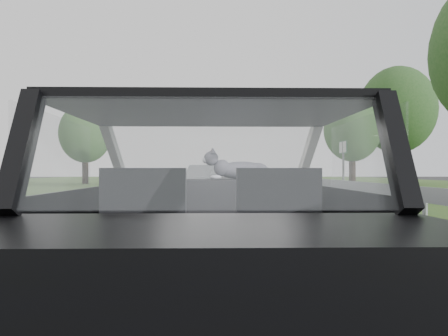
{
  "coord_description": "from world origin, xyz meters",
  "views": [
    {
      "loc": [
        0.01,
        -2.99,
        1.08
      ],
      "look_at": [
        0.1,
        0.53,
        1.09
      ],
      "focal_mm": 35.0,
      "sensor_mm": 36.0,
      "label": 1
    }
  ],
  "objects_px": {
    "other_car": "(202,177)",
    "highway_sign": "(343,167)",
    "subject_car": "(212,222)",
    "cat": "(242,169)"
  },
  "relations": [
    {
      "from": "other_car",
      "to": "highway_sign",
      "type": "height_order",
      "value": "highway_sign"
    },
    {
      "from": "other_car",
      "to": "highway_sign",
      "type": "relative_size",
      "value": 1.74
    },
    {
      "from": "cat",
      "to": "other_car",
      "type": "distance_m",
      "value": 22.13
    },
    {
      "from": "other_car",
      "to": "highway_sign",
      "type": "distance_m",
      "value": 8.83
    },
    {
      "from": "cat",
      "to": "other_car",
      "type": "bearing_deg",
      "value": 84.85
    },
    {
      "from": "cat",
      "to": "highway_sign",
      "type": "xyz_separation_m",
      "value": [
        5.75,
        16.38,
        0.13
      ]
    },
    {
      "from": "other_car",
      "to": "highway_sign",
      "type": "bearing_deg",
      "value": -33.52
    },
    {
      "from": "cat",
      "to": "subject_car",
      "type": "bearing_deg",
      "value": -119.81
    },
    {
      "from": "subject_car",
      "to": "highway_sign",
      "type": "relative_size",
      "value": 1.64
    },
    {
      "from": "other_car",
      "to": "highway_sign",
      "type": "xyz_separation_m",
      "value": [
        6.7,
        -5.72,
        0.52
      ]
    }
  ]
}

